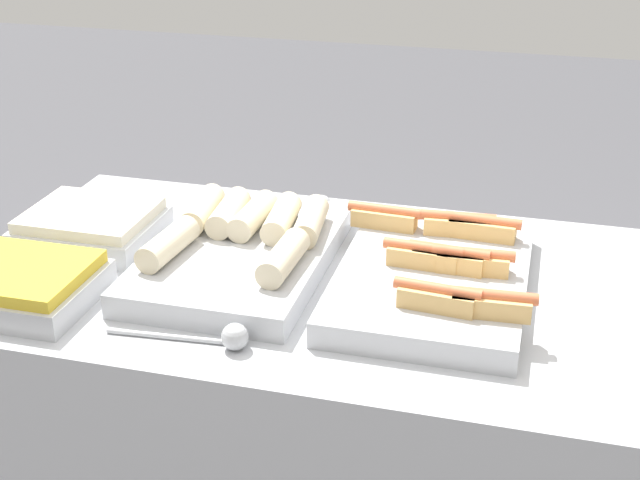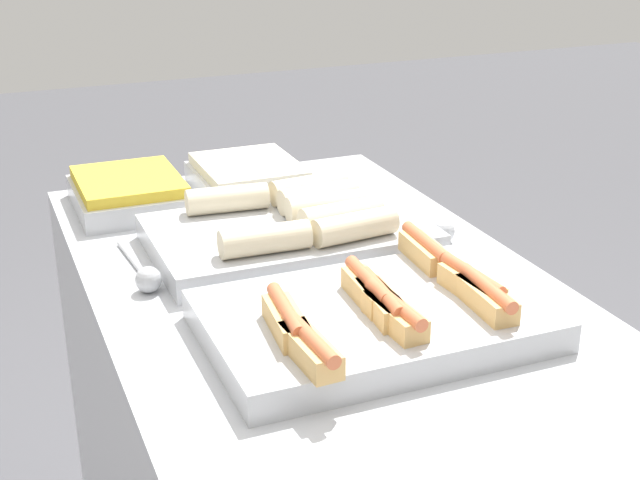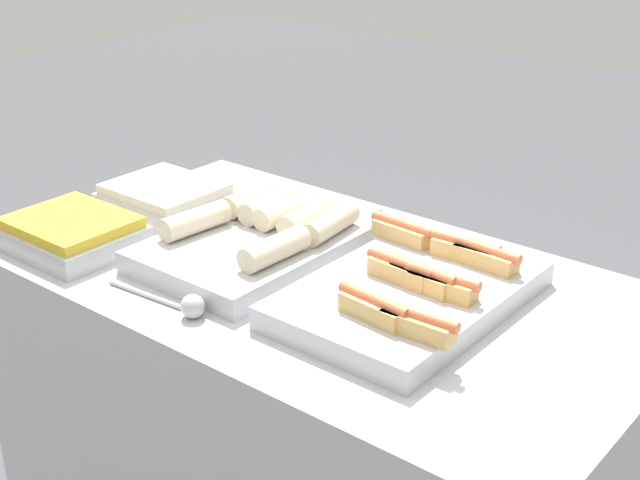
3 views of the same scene
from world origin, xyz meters
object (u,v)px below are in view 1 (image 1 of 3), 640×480
Objects in this scene: tray_side_front at (20,285)px; serving_spoon_near at (223,337)px; tray_hotdogs at (436,274)px; serving_spoon_far at (313,206)px; tray_side_back at (91,226)px; tray_wraps at (243,247)px.

serving_spoon_near is (0.43, -0.06, -0.02)m from tray_side_front.
tray_hotdogs is 2.15× the size of serving_spoon_far.
serving_spoon_near is (0.43, -0.33, -0.02)m from tray_side_back.
tray_side_back is at bearing -147.72° from serving_spoon_far.
tray_wraps reaches higher than serving_spoon_far.
tray_side_back is (-0.75, 0.03, 0.00)m from tray_hotdogs.
tray_hotdogs is 0.75m from tray_side_back.
tray_wraps is at bearing 179.14° from tray_hotdogs.
serving_spoon_far is (0.42, 0.27, -0.01)m from tray_side_back.
tray_side_back is 1.06× the size of serving_spoon_near.
tray_side_back reaches higher than serving_spoon_near.
tray_hotdogs reaches higher than tray_side_front.
tray_wraps is 0.30m from serving_spoon_far.
tray_side_front reaches higher than serving_spoon_far.
tray_wraps reaches higher than serving_spoon_near.
tray_hotdogs is 1.94× the size of tray_side_front.
serving_spoon_near is at bearing -7.35° from tray_side_front.
tray_hotdogs is at bearing -0.86° from tray_wraps.
tray_hotdogs is at bearing -42.20° from serving_spoon_far.
tray_hotdogs reaches higher than tray_side_back.
tray_hotdogs is at bearing -2.23° from tray_side_back.
serving_spoon_near and serving_spoon_far have the same top height.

